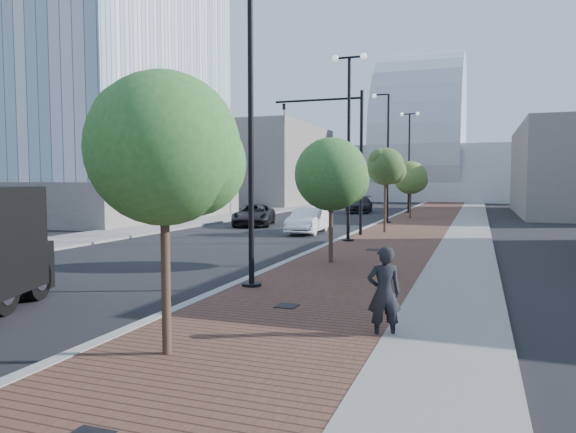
% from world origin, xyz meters
% --- Properties ---
extents(sidewalk, '(7.00, 140.00, 0.12)m').
position_xyz_m(sidewalk, '(3.50, 40.00, 0.06)').
color(sidewalk, '#4C2D23').
rests_on(sidewalk, ground).
extents(concrete_strip, '(2.40, 140.00, 0.13)m').
position_xyz_m(concrete_strip, '(6.20, 40.00, 0.07)').
color(concrete_strip, slate).
rests_on(concrete_strip, ground).
extents(curb, '(0.30, 140.00, 0.14)m').
position_xyz_m(curb, '(0.00, 40.00, 0.07)').
color(curb, gray).
rests_on(curb, ground).
extents(west_sidewalk, '(4.00, 140.00, 0.12)m').
position_xyz_m(west_sidewalk, '(-13.00, 40.00, 0.06)').
color(west_sidewalk, slate).
rests_on(west_sidewalk, ground).
extents(white_sedan, '(1.83, 4.70, 1.52)m').
position_xyz_m(white_sedan, '(-2.78, 26.06, 0.76)').
color(white_sedan, white).
rests_on(white_sedan, ground).
extents(dark_car_mid, '(3.74, 5.78, 1.48)m').
position_xyz_m(dark_car_mid, '(-7.82, 29.71, 0.74)').
color(dark_car_mid, black).
rests_on(dark_car_mid, ground).
extents(dark_car_far, '(2.83, 5.68, 1.58)m').
position_xyz_m(dark_car_far, '(-4.03, 46.31, 0.79)').
color(dark_car_far, black).
rests_on(dark_car_far, ground).
extents(pedestrian, '(0.80, 0.67, 1.87)m').
position_xyz_m(pedestrian, '(4.99, 6.51, 0.93)').
color(pedestrian, black).
rests_on(pedestrian, ground).
extents(streetlight_1, '(1.44, 0.56, 9.21)m').
position_xyz_m(streetlight_1, '(0.49, 10.00, 4.34)').
color(streetlight_1, black).
rests_on(streetlight_1, ground).
extents(streetlight_2, '(1.72, 0.56, 9.28)m').
position_xyz_m(streetlight_2, '(0.60, 22.00, 4.82)').
color(streetlight_2, black).
rests_on(streetlight_2, ground).
extents(streetlight_3, '(1.44, 0.56, 9.21)m').
position_xyz_m(streetlight_3, '(0.49, 34.00, 4.34)').
color(streetlight_3, black).
rests_on(streetlight_3, ground).
extents(streetlight_4, '(1.72, 0.56, 9.28)m').
position_xyz_m(streetlight_4, '(0.60, 46.00, 4.82)').
color(streetlight_4, black).
rests_on(streetlight_4, ground).
extents(traffic_mast, '(5.09, 0.20, 8.00)m').
position_xyz_m(traffic_mast, '(-0.30, 25.00, 4.98)').
color(traffic_mast, black).
rests_on(traffic_mast, ground).
extents(tree_0, '(2.66, 2.66, 5.04)m').
position_xyz_m(tree_0, '(1.65, 4.02, 3.70)').
color(tree_0, '#382619').
rests_on(tree_0, ground).
extents(tree_1, '(2.68, 2.68, 4.71)m').
position_xyz_m(tree_1, '(1.65, 15.02, 3.36)').
color(tree_1, '#382619').
rests_on(tree_1, ground).
extents(tree_2, '(2.24, 2.16, 5.00)m').
position_xyz_m(tree_2, '(1.65, 27.02, 3.90)').
color(tree_2, '#382619').
rests_on(tree_2, ground).
extents(tree_3, '(2.62, 2.61, 4.61)m').
position_xyz_m(tree_3, '(1.65, 39.02, 3.29)').
color(tree_3, '#382619').
rests_on(tree_3, ground).
extents(tower_podium, '(19.00, 19.00, 3.00)m').
position_xyz_m(tower_podium, '(-24.00, 32.00, 1.50)').
color(tower_podium, '#68635E').
rests_on(tower_podium, ground).
extents(convention_center, '(50.00, 30.00, 50.00)m').
position_xyz_m(convention_center, '(-2.00, 85.00, 6.00)').
color(convention_center, '#A0A5A9').
rests_on(convention_center, ground).
extents(commercial_block_nw, '(14.00, 20.00, 10.00)m').
position_xyz_m(commercial_block_nw, '(-20.00, 60.00, 5.00)').
color(commercial_block_nw, slate).
rests_on(commercial_block_nw, ground).
extents(utility_cover_1, '(0.50, 0.50, 0.02)m').
position_xyz_m(utility_cover_1, '(2.40, 8.00, 0.13)').
color(utility_cover_1, black).
rests_on(utility_cover_1, sidewalk).
extents(utility_cover_2, '(0.50, 0.50, 0.02)m').
position_xyz_m(utility_cover_2, '(2.40, 19.00, 0.13)').
color(utility_cover_2, black).
rests_on(utility_cover_2, sidewalk).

